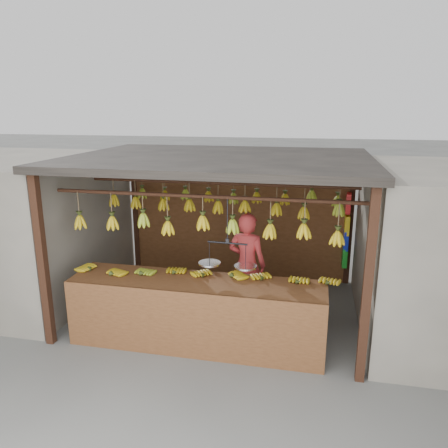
# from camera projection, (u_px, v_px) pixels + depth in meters

# --- Properties ---
(ground) EXTENTS (80.00, 80.00, 0.00)m
(ground) POSITION_uv_depth(u_px,v_px,m) (220.00, 308.00, 6.91)
(ground) COLOR #5B5B57
(stall) EXTENTS (4.30, 3.30, 2.40)m
(stall) POSITION_uv_depth(u_px,v_px,m) (224.00, 181.00, 6.71)
(stall) COLOR black
(stall) RESTS_ON ground
(neighbor_left) EXTENTS (3.00, 3.00, 2.30)m
(neighbor_left) POSITION_uv_depth(u_px,v_px,m) (12.00, 225.00, 7.34)
(neighbor_left) COLOR slate
(neighbor_left) RESTS_ON ground
(counter) EXTENTS (3.45, 0.76, 0.96)m
(counter) POSITION_uv_depth(u_px,v_px,m) (195.00, 298.00, 5.59)
(counter) COLOR brown
(counter) RESTS_ON ground
(hanging_bananas) EXTENTS (3.60, 2.24, 0.40)m
(hanging_bananas) POSITION_uv_depth(u_px,v_px,m) (220.00, 209.00, 6.49)
(hanging_bananas) COLOR #B79713
(hanging_bananas) RESTS_ON ground
(balance_scale) EXTENTS (0.76, 0.30, 0.90)m
(balance_scale) POSITION_uv_depth(u_px,v_px,m) (227.00, 262.00, 5.60)
(balance_scale) COLOR black
(balance_scale) RESTS_ON ground
(vendor) EXTENTS (0.64, 0.49, 1.59)m
(vendor) POSITION_uv_depth(u_px,v_px,m) (247.00, 264.00, 6.54)
(vendor) COLOR #BF3333
(vendor) RESTS_ON ground
(bag_bundles) EXTENTS (0.08, 0.26, 1.30)m
(bag_bundles) POSITION_uv_depth(u_px,v_px,m) (346.00, 231.00, 7.53)
(bag_bundles) COLOR red
(bag_bundles) RESTS_ON ground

